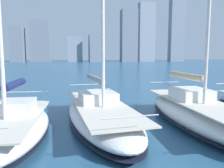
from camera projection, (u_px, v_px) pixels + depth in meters
The scene contains 4 objects.
city_skyline at pixel (77, 38), 159.83m from camera, with size 173.03×22.59×52.17m.
sailboat_tan at pixel (195, 111), 11.03m from camera, with size 2.99×9.24×12.24m.
sailboat_grey at pixel (100, 113), 11.13m from camera, with size 3.85×9.66×13.02m.
sailboat_navy at pixel (10, 126), 8.87m from camera, with size 3.18×7.02×13.08m.
Camera 1 is at (1.96, 3.16, 3.46)m, focal length 35.00 mm.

